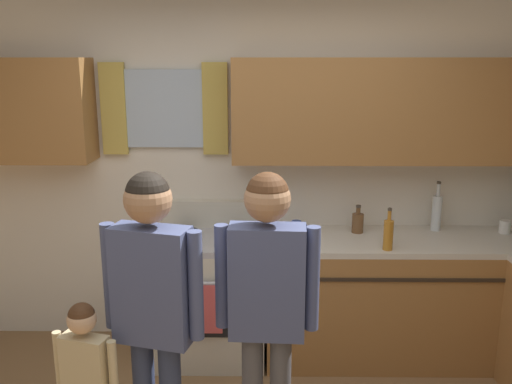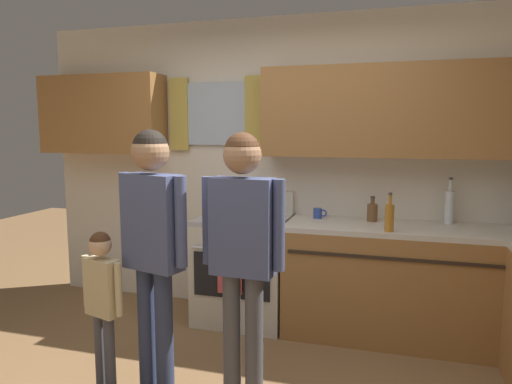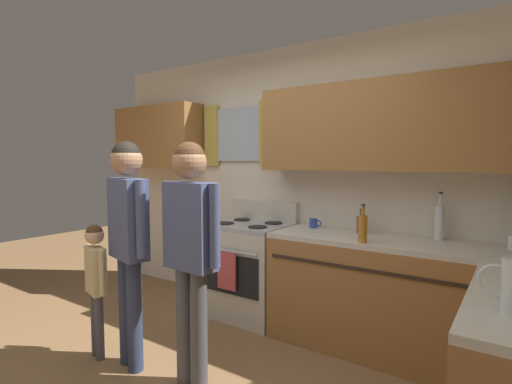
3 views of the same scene
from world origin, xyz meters
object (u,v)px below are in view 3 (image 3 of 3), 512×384
(stove_oven, at_px, (250,268))
(adult_in_plaid, at_px, (190,235))
(small_child, at_px, (96,275))
(mug_cobalt_blue, at_px, (314,223))
(bottle_oil_amber, at_px, (363,228))
(adult_holding_child, at_px, (128,227))
(bottle_squat_brown, at_px, (362,224))
(bottle_tall_clear, at_px, (440,222))

(stove_oven, xyz_separation_m, adult_in_plaid, (0.39, -1.20, 0.55))
(adult_in_plaid, relative_size, small_child, 1.58)
(mug_cobalt_blue, distance_m, adult_in_plaid, 1.36)
(stove_oven, relative_size, bottle_oil_amber, 3.85)
(mug_cobalt_blue, distance_m, adult_holding_child, 1.60)
(bottle_oil_amber, height_order, small_child, bottle_oil_amber)
(bottle_squat_brown, distance_m, bottle_oil_amber, 0.39)
(small_child, bearing_deg, adult_holding_child, 10.01)
(adult_in_plaid, bearing_deg, stove_oven, 107.77)
(small_child, bearing_deg, mug_cobalt_blue, 53.11)
(stove_oven, distance_m, small_child, 1.42)
(stove_oven, relative_size, adult_in_plaid, 0.68)
(stove_oven, bearing_deg, adult_in_plaid, -72.23)
(bottle_oil_amber, bearing_deg, stove_oven, 168.71)
(bottle_tall_clear, distance_m, adult_holding_child, 2.31)
(stove_oven, xyz_separation_m, bottle_squat_brown, (1.06, 0.13, 0.51))
(stove_oven, height_order, adult_holding_child, adult_holding_child)
(mug_cobalt_blue, bearing_deg, adult_holding_child, -118.79)
(bottle_oil_amber, distance_m, adult_in_plaid, 1.26)
(mug_cobalt_blue, relative_size, adult_holding_child, 0.07)
(bottle_squat_brown, xyz_separation_m, bottle_oil_amber, (0.14, -0.37, 0.03))
(bottle_tall_clear, height_order, mug_cobalt_blue, bottle_tall_clear)
(bottle_squat_brown, xyz_separation_m, adult_in_plaid, (-0.67, -1.33, 0.04))
(adult_holding_child, distance_m, small_child, 0.51)
(stove_oven, relative_size, bottle_tall_clear, 3.00)
(bottle_squat_brown, relative_size, small_child, 0.20)
(bottle_squat_brown, relative_size, bottle_oil_amber, 0.72)
(bottle_squat_brown, bearing_deg, bottle_tall_clear, 5.97)
(adult_holding_child, bearing_deg, mug_cobalt_blue, 61.21)
(bottle_squat_brown, height_order, bottle_tall_clear, bottle_tall_clear)
(bottle_squat_brown, bearing_deg, adult_holding_child, -130.82)
(adult_in_plaid, bearing_deg, small_child, -171.67)
(bottle_tall_clear, distance_m, adult_in_plaid, 1.87)
(bottle_tall_clear, height_order, small_child, bottle_tall_clear)
(stove_oven, height_order, small_child, stove_oven)
(adult_in_plaid, xyz_separation_m, small_child, (-0.87, -0.13, -0.38))
(bottle_squat_brown, xyz_separation_m, adult_holding_child, (-1.21, -1.40, 0.05))
(bottle_squat_brown, distance_m, small_child, 2.14)
(stove_oven, bearing_deg, bottle_oil_amber, -11.29)
(bottle_squat_brown, bearing_deg, small_child, -136.47)
(bottle_tall_clear, distance_m, small_child, 2.64)
(adult_holding_child, bearing_deg, bottle_tall_clear, 39.18)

